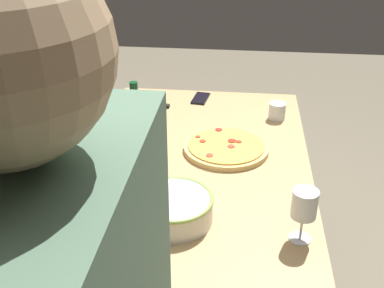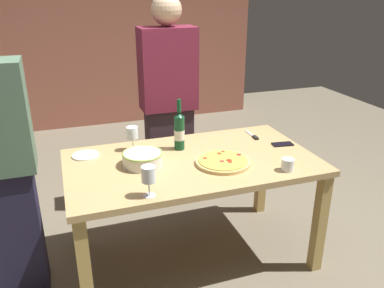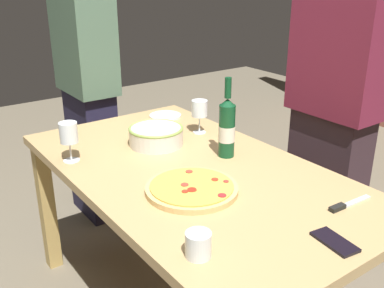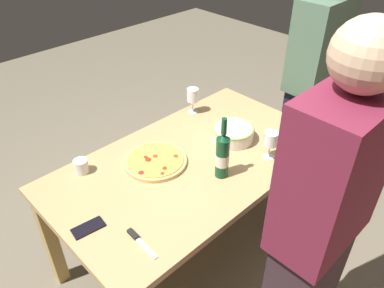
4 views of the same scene
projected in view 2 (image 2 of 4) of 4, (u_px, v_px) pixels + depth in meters
ground_plane at (192, 255)px, 2.83m from camera, size 8.00×8.00×0.00m
dining_table at (192, 173)px, 2.58m from camera, size 1.60×0.90×0.75m
brick_wall_back at (112, 23)px, 5.13m from camera, size 3.83×0.16×2.68m
pizza at (223, 162)px, 2.48m from camera, size 0.35×0.35×0.03m
serving_bowl at (143, 158)px, 2.45m from camera, size 0.25×0.25×0.09m
wine_bottle at (179, 131)px, 2.67m from camera, size 0.07×0.07×0.35m
wine_glass_near_pizza at (149, 176)px, 2.06m from camera, size 0.08×0.08×0.17m
wine_glass_by_bottle at (132, 134)px, 2.65m from camera, size 0.08×0.08×0.17m
cup_amber at (288, 165)px, 2.38m from camera, size 0.08×0.08×0.08m
side_plate at (86, 155)px, 2.60m from camera, size 0.18×0.18×0.01m
cell_phone at (282, 144)px, 2.78m from camera, size 0.15×0.09×0.01m
pizza_knife at (253, 136)px, 2.93m from camera, size 0.03×0.20×0.02m
person_guest_left at (169, 105)px, 3.22m from camera, size 0.44×0.24×1.74m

